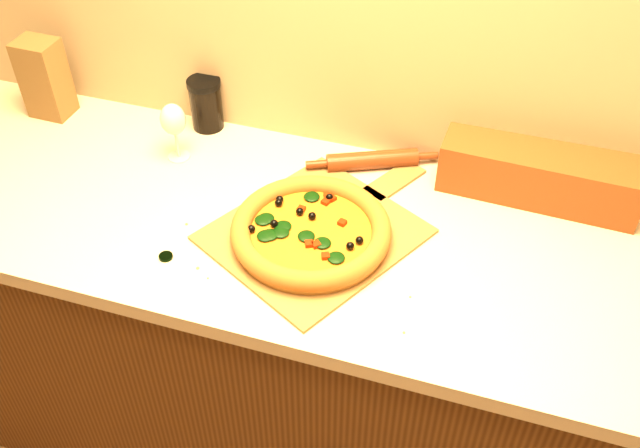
{
  "coord_description": "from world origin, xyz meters",
  "views": [
    {
      "loc": [
        0.36,
        0.29,
        2.0
      ],
      "look_at": [
        0.02,
        1.38,
        0.96
      ],
      "focal_mm": 40.0,
      "sensor_mm": 36.0,
      "label": 1
    }
  ],
  "objects_px": {
    "pizza_peel": "(319,231)",
    "wine_glass": "(173,121)",
    "rolling_pin": "(372,160)",
    "dark_jar": "(206,104)",
    "pizza": "(311,231)"
  },
  "relations": [
    {
      "from": "pizza_peel",
      "to": "rolling_pin",
      "type": "bearing_deg",
      "value": 106.8
    },
    {
      "from": "rolling_pin",
      "to": "dark_jar",
      "type": "distance_m",
      "value": 0.47
    },
    {
      "from": "pizza",
      "to": "rolling_pin",
      "type": "height_order",
      "value": "pizza"
    },
    {
      "from": "pizza",
      "to": "dark_jar",
      "type": "height_order",
      "value": "dark_jar"
    },
    {
      "from": "pizza",
      "to": "dark_jar",
      "type": "xyz_separation_m",
      "value": [
        -0.4,
        0.34,
        0.04
      ]
    },
    {
      "from": "pizza",
      "to": "wine_glass",
      "type": "distance_m",
      "value": 0.47
    },
    {
      "from": "rolling_pin",
      "to": "wine_glass",
      "type": "height_order",
      "value": "wine_glass"
    },
    {
      "from": "pizza_peel",
      "to": "wine_glass",
      "type": "relative_size",
      "value": 3.87
    },
    {
      "from": "pizza",
      "to": "wine_glass",
      "type": "bearing_deg",
      "value": 155.14
    },
    {
      "from": "pizza",
      "to": "dark_jar",
      "type": "relative_size",
      "value": 2.52
    },
    {
      "from": "wine_glass",
      "to": "dark_jar",
      "type": "bearing_deg",
      "value": 84.04
    },
    {
      "from": "pizza_peel",
      "to": "rolling_pin",
      "type": "height_order",
      "value": "rolling_pin"
    },
    {
      "from": "rolling_pin",
      "to": "dark_jar",
      "type": "xyz_separation_m",
      "value": [
        -0.46,
        0.04,
        0.05
      ]
    },
    {
      "from": "wine_glass",
      "to": "dark_jar",
      "type": "height_order",
      "value": "wine_glass"
    },
    {
      "from": "rolling_pin",
      "to": "dark_jar",
      "type": "bearing_deg",
      "value": 174.88
    }
  ]
}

